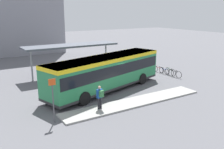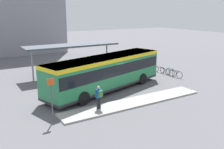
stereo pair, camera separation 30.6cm
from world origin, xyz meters
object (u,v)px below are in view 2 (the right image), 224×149
Objects in this scene: bicycle_red at (159,69)px; potted_planter_near_shelter at (58,78)px; platform_sign at (52,98)px; bicycle_black at (176,74)px; bicycle_green at (171,72)px; city_bus at (106,71)px; pedestrian_waiting at (99,96)px; bicycle_blue at (165,71)px.

potted_planter_near_shelter is at bearing 77.79° from bicycle_red.
bicycle_black is at bearing 14.79° from platform_sign.
potted_planter_near_shelter is 8.38m from platform_sign.
bicycle_green is at bearing -15.33° from potted_planter_near_shelter.
potted_planter_near_shelter is at bearing 83.25° from bicycle_green.
city_bus is 9.99× the size of potted_planter_near_shelter.
pedestrian_waiting is 0.59× the size of platform_sign.
bicycle_green is at bearing -77.32° from pedestrian_waiting.
bicycle_blue is 15.38m from platform_sign.
city_bus is at bearing -45.45° from pedestrian_waiting.
pedestrian_waiting reaches higher than bicycle_green.
city_bus is 7.58× the size of bicycle_red.
pedestrian_waiting is 1.08× the size of bicycle_blue.
pedestrian_waiting is at bearing 120.45° from bicycle_green.
city_bus is at bearing 84.75° from bicycle_black.
bicycle_red is at bearing 23.65° from platform_sign.
platform_sign is at bearing 99.62° from bicycle_black.
bicycle_black is 0.86m from bicycle_green.
city_bus is at bearing 101.91° from bicycle_red.
bicycle_blue is (11.00, 5.31, -0.73)m from pedestrian_waiting.
pedestrian_waiting is 12.23m from bicycle_blue.
bicycle_red is (8.28, 2.48, -1.40)m from city_bus.
bicycle_green is at bearing -10.53° from city_bus.
bicycle_black is 1.66m from bicycle_blue.
pedestrian_waiting is 1.37× the size of potted_planter_near_shelter.
bicycle_green is (0.21, 0.83, -0.00)m from bicycle_black.
city_bus is 6.91× the size of bicycle_green.
platform_sign is (-14.50, -4.60, 1.18)m from bicycle_green.
platform_sign is (-3.34, -0.12, 0.49)m from pedestrian_waiting.
city_bus is at bearing -53.28° from potted_planter_near_shelter.
bicycle_black reaches higher than bicycle_green.
bicycle_black is (10.95, 3.65, -0.68)m from pedestrian_waiting.
bicycle_blue is at bearing 177.22° from bicycle_red.
potted_planter_near_shelter is at bearing -99.08° from bicycle_blue.
potted_planter_near_shelter is at bearing 110.66° from city_bus.
bicycle_blue is at bearing -11.55° from potted_planter_near_shelter.
potted_planter_near_shelter is (-11.42, 3.13, 0.25)m from bicycle_green.
potted_planter_near_shelter reaches higher than bicycle_blue.
bicycle_red is at bearing 0.62° from city_bus.
potted_planter_near_shelter is (-11.21, 3.96, 0.24)m from bicycle_black.
bicycle_green is (8.47, 0.82, -1.37)m from city_bus.
bicycle_blue is (-0.16, 0.83, -0.05)m from bicycle_green.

